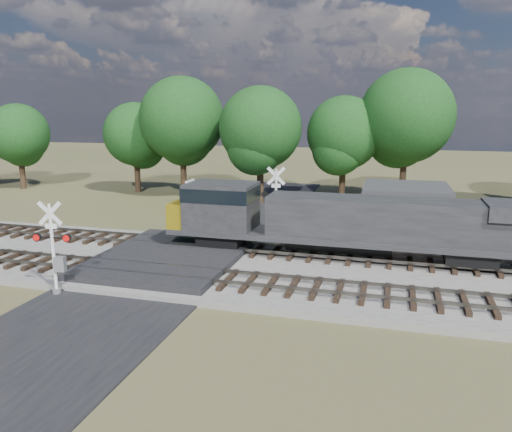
% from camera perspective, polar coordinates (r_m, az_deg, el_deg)
% --- Properties ---
extents(ground, '(160.00, 160.00, 0.00)m').
position_cam_1_polar(ground, '(26.10, -10.16, -5.78)').
color(ground, '#454C28').
rests_on(ground, ground).
extents(ballast_bed, '(140.00, 10.00, 0.30)m').
position_cam_1_polar(ballast_bed, '(24.13, 12.51, -7.03)').
color(ballast_bed, gray).
rests_on(ballast_bed, ground).
extents(road, '(7.00, 60.00, 0.08)m').
position_cam_1_polar(road, '(26.09, -10.16, -5.70)').
color(road, black).
rests_on(road, ground).
extents(crossing_panel, '(7.00, 9.00, 0.62)m').
position_cam_1_polar(crossing_panel, '(26.44, -9.71, -4.82)').
color(crossing_panel, '#262628').
rests_on(crossing_panel, ground).
extents(track_near, '(140.00, 2.60, 0.33)m').
position_cam_1_polar(track_near, '(23.04, -5.29, -7.01)').
color(track_near, black).
rests_on(track_near, ballast_bed).
extents(track_far, '(140.00, 2.60, 0.33)m').
position_cam_1_polar(track_far, '(27.55, -1.60, -3.73)').
color(track_far, black).
rests_on(track_far, ballast_bed).
extents(crossing_signal_near, '(1.67, 0.45, 4.18)m').
position_cam_1_polar(crossing_signal_near, '(23.15, -21.93, -4.34)').
color(crossing_signal_near, silver).
rests_on(crossing_signal_near, ground).
extents(crossing_signal_far, '(1.81, 0.44, 4.51)m').
position_cam_1_polar(crossing_signal_far, '(30.84, 2.11, 0.80)').
color(crossing_signal_far, silver).
rests_on(crossing_signal_far, ground).
extents(equipment_shed, '(5.08, 5.08, 3.42)m').
position_cam_1_polar(equipment_shed, '(31.74, 16.63, 0.35)').
color(equipment_shed, '#432D1C').
rests_on(equipment_shed, ground).
extents(treeline, '(82.85, 11.24, 11.34)m').
position_cam_1_polar(treeline, '(42.21, 12.32, 10.02)').
color(treeline, black).
rests_on(treeline, ground).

